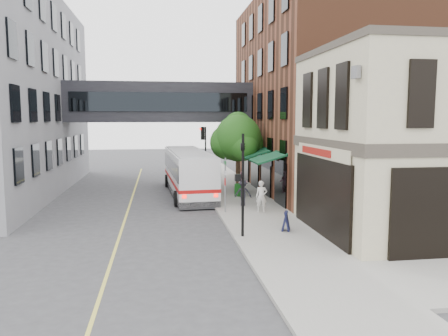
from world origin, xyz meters
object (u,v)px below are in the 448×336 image
object	(u,v)px
bus	(188,171)
pedestrian_c	(243,193)
pedestrian_a	(261,196)
sandwich_board	(286,221)
pedestrian_b	(242,183)
newspaper_box	(238,190)

from	to	relation	value
bus	pedestrian_c	xyz separation A→B (m)	(2.88, -5.14, -0.77)
bus	pedestrian_c	size ratio (longest dim) A/B	7.37
pedestrian_c	pedestrian_a	bearing A→B (deg)	-58.41
sandwich_board	pedestrian_b	bearing A→B (deg)	112.80
pedestrian_b	pedestrian_c	distance (m)	3.93
bus	sandwich_board	distance (m)	11.79
bus	newspaper_box	bearing A→B (deg)	-31.91
pedestrian_b	bus	bearing A→B (deg)	153.97
pedestrian_c	newspaper_box	size ratio (longest dim) A/B	1.86
bus	pedestrian_a	xyz separation A→B (m)	(3.55, -7.01, -0.67)
bus	pedestrian_a	distance (m)	7.88
bus	pedestrian_b	bearing A→B (deg)	-19.65
pedestrian_a	sandwich_board	world-z (taller)	pedestrian_a
pedestrian_a	sandwich_board	distance (m)	4.15
pedestrian_a	bus	bearing A→B (deg)	127.93
pedestrian_a	pedestrian_b	world-z (taller)	pedestrian_a
pedestrian_c	sandwich_board	bearing A→B (deg)	-70.18
pedestrian_b	pedestrian_c	size ratio (longest dim) A/B	1.01
pedestrian_a	pedestrian_c	world-z (taller)	pedestrian_a
bus	pedestrian_a	size ratio (longest dim) A/B	6.51
pedestrian_b	pedestrian_c	world-z (taller)	pedestrian_b
bus	pedestrian_c	distance (m)	5.94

